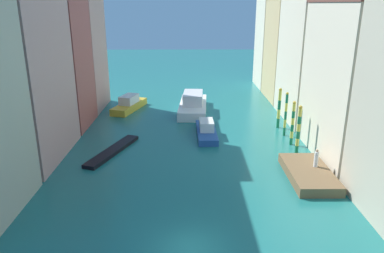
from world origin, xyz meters
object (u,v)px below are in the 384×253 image
Objects in this scene: person_on_dock at (316,158)px; motorboat_0 at (129,104)px; waterfront_dock at (309,173)px; mooring_pole_2 at (286,114)px; mooring_pole_0 at (298,129)px; mooring_pole_1 at (293,123)px; gondola_black at (113,151)px; vaporetto_white at (193,104)px; mooring_pole_3 at (279,108)px; motorboat_1 at (206,130)px.

motorboat_0 is (-18.83, 20.66, -0.79)m from person_on_dock.
mooring_pole_2 reaches higher than waterfront_dock.
motorboat_0 is (-18.14, 21.17, 0.34)m from waterfront_dock.
mooring_pole_1 is (0.05, 2.25, -0.08)m from mooring_pole_0.
mooring_pole_2 is at bearing 15.03° from gondola_black.
gondola_black is (-8.01, -14.55, -0.78)m from vaporetto_white.
vaporetto_white is (-10.10, 19.74, -0.57)m from person_on_dock.
mooring_pole_3 is 20.29m from motorboat_0.
motorboat_1 is at bearing 148.98° from mooring_pole_0.
mooring_pole_1 is (-0.11, 7.23, 0.84)m from person_on_dock.
vaporetto_white is at bearing 123.93° from mooring_pole_0.
person_on_dock is 18.88m from gondola_black.
person_on_dock is at bearing -16.00° from gondola_black.
mooring_pole_1 reaches higher than person_on_dock.
mooring_pole_0 is 2.25m from mooring_pole_1.
gondola_black is 15.49m from motorboat_0.
waterfront_dock is at bearing -94.25° from mooring_pole_1.
waterfront_dock is 10.75m from mooring_pole_2.
mooring_pole_1 is at bearing -35.67° from motorboat_0.
mooring_pole_0 is (-0.16, 4.98, 0.92)m from person_on_dock.
mooring_pole_1 is at bearing -18.58° from motorboat_1.
waterfront_dock is 0.98× the size of motorboat_1.
gondola_black is at bearing 179.31° from mooring_pole_0.
mooring_pole_0 is 0.57× the size of gondola_black.
vaporetto_white is at bearing 135.69° from mooring_pole_2.
person_on_dock is at bearing -47.66° from motorboat_0.
mooring_pole_2 is 0.48× the size of vaporetto_white.
motorboat_0 is (-18.62, 7.88, -1.68)m from mooring_pole_3.
mooring_pole_1 is 0.65× the size of motorboat_1.
mooring_pole_2 reaches higher than motorboat_0.
person_on_dock is 0.32× the size of mooring_pole_2.
mooring_pole_3 is (-0.20, 12.78, 0.90)m from person_on_dock.
mooring_pole_0 is 24.44m from motorboat_0.
mooring_pole_2 reaches higher than vaporetto_white.
person_on_dock is at bearing -88.13° from mooring_pole_0.
mooring_pole_3 is 0.46× the size of vaporetto_white.
gondola_black is at bearing 164.00° from person_on_dock.
mooring_pole_0 is 0.63× the size of motorboat_0.
mooring_pole_1 reaches higher than gondola_black.
gondola_black is (-17.90, -7.59, -2.25)m from mooring_pole_3.
mooring_pole_3 is 19.57m from gondola_black.
mooring_pole_0 is 7.81m from mooring_pole_3.
mooring_pole_0 is at bearing -89.71° from mooring_pole_3.
waterfront_dock is at bearing -143.35° from person_on_dock.
person_on_dock is 0.34× the size of mooring_pole_1.
mooring_pole_2 is 18.75m from gondola_black.
mooring_pole_0 is at bearing -31.02° from motorboat_1.
motorboat_0 is 14.60m from motorboat_1.
mooring_pole_3 reaches higher than mooring_pole_1.
mooring_pole_0 is at bearing -0.69° from gondola_black.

